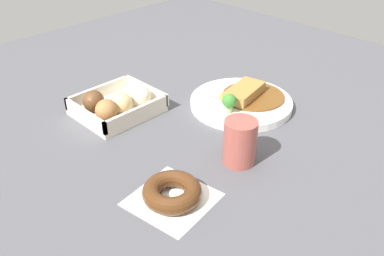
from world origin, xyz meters
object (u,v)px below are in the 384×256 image
curry_plate (242,101)px  chocolate_ring_donut (172,193)px  donut_box (116,105)px  coffee_mug (240,142)px

curry_plate → chocolate_ring_donut: curry_plate is taller
donut_box → chocolate_ring_donut: donut_box is taller
chocolate_ring_donut → coffee_mug: size_ratio=1.65×
chocolate_ring_donut → donut_box: bearing=70.4°
donut_box → chocolate_ring_donut: 0.33m
coffee_mug → chocolate_ring_donut: bearing=176.5°
curry_plate → coffee_mug: 0.23m
curry_plate → donut_box: bearing=142.6°
curry_plate → coffee_mug: bearing=-142.3°
curry_plate → chocolate_ring_donut: size_ratio=1.62×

